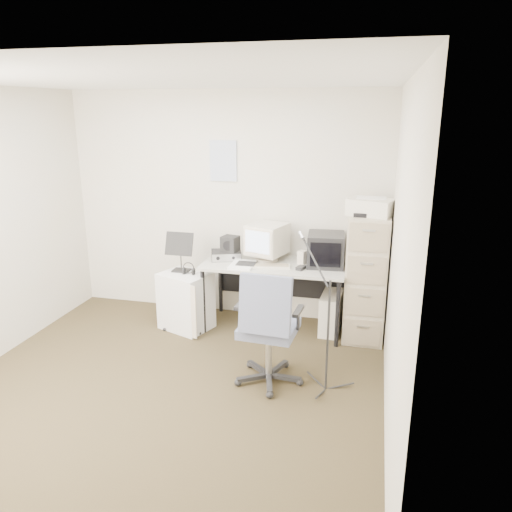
% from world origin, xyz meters
% --- Properties ---
extents(floor, '(3.60, 3.60, 0.01)m').
position_xyz_m(floor, '(0.00, 0.00, -0.01)').
color(floor, '#392D1D').
rests_on(floor, ground).
extents(ceiling, '(3.60, 3.60, 0.01)m').
position_xyz_m(ceiling, '(0.00, 0.00, 2.50)').
color(ceiling, white).
rests_on(ceiling, ground).
extents(wall_back, '(3.60, 0.02, 2.50)m').
position_xyz_m(wall_back, '(0.00, 1.80, 1.25)').
color(wall_back, beige).
rests_on(wall_back, ground).
extents(wall_right, '(0.02, 3.60, 2.50)m').
position_xyz_m(wall_right, '(1.80, 0.00, 1.25)').
color(wall_right, beige).
rests_on(wall_right, ground).
extents(wall_calendar, '(0.30, 0.02, 0.44)m').
position_xyz_m(wall_calendar, '(-0.02, 1.79, 1.75)').
color(wall_calendar, white).
rests_on(wall_calendar, wall_back).
extents(filing_cabinet, '(0.40, 0.60, 1.30)m').
position_xyz_m(filing_cabinet, '(1.58, 1.48, 0.65)').
color(filing_cabinet, '#C0B5A4').
rests_on(filing_cabinet, floor).
extents(printer, '(0.48, 0.40, 0.16)m').
position_xyz_m(printer, '(1.58, 1.42, 1.38)').
color(printer, beige).
rests_on(printer, filing_cabinet).
extents(desk, '(1.50, 0.70, 0.73)m').
position_xyz_m(desk, '(0.63, 1.45, 0.36)').
color(desk, beige).
rests_on(desk, floor).
extents(crt_monitor, '(0.46, 0.47, 0.40)m').
position_xyz_m(crt_monitor, '(0.53, 1.55, 0.93)').
color(crt_monitor, beige).
rests_on(crt_monitor, desk).
extents(crt_tv, '(0.40, 0.42, 0.34)m').
position_xyz_m(crt_tv, '(1.15, 1.52, 0.90)').
color(crt_tv, black).
rests_on(crt_tv, desk).
extents(desk_speaker, '(0.10, 0.10, 0.14)m').
position_xyz_m(desk_speaker, '(0.91, 1.50, 0.80)').
color(desk_speaker, beige).
rests_on(desk_speaker, desk).
extents(keyboard, '(0.43, 0.22, 0.02)m').
position_xyz_m(keyboard, '(0.61, 1.31, 0.74)').
color(keyboard, beige).
rests_on(keyboard, desk).
extents(mouse, '(0.10, 0.13, 0.03)m').
position_xyz_m(mouse, '(0.93, 1.31, 0.75)').
color(mouse, black).
rests_on(mouse, desk).
extents(radio_receiver, '(0.38, 0.32, 0.09)m').
position_xyz_m(radio_receiver, '(0.09, 1.48, 0.78)').
color(radio_receiver, black).
rests_on(radio_receiver, desk).
extents(radio_speaker, '(0.20, 0.19, 0.17)m').
position_xyz_m(radio_speaker, '(0.14, 1.48, 0.90)').
color(radio_speaker, black).
rests_on(radio_speaker, radio_receiver).
extents(papers, '(0.24, 0.33, 0.02)m').
position_xyz_m(papers, '(0.32, 1.29, 0.74)').
color(papers, white).
rests_on(papers, desk).
extents(pc_tower, '(0.22, 0.46, 0.42)m').
position_xyz_m(pc_tower, '(1.24, 1.50, 0.21)').
color(pc_tower, beige).
rests_on(pc_tower, floor).
extents(office_chair, '(0.64, 0.64, 1.04)m').
position_xyz_m(office_chair, '(0.81, 0.34, 0.52)').
color(office_chair, slate).
rests_on(office_chair, floor).
extents(side_cart, '(0.61, 0.55, 0.62)m').
position_xyz_m(side_cart, '(-0.29, 1.22, 0.31)').
color(side_cart, silver).
rests_on(side_cart, floor).
extents(music_stand, '(0.33, 0.22, 0.44)m').
position_xyz_m(music_stand, '(-0.36, 1.29, 0.84)').
color(music_stand, black).
rests_on(music_stand, side_cart).
extents(headphones, '(0.17, 0.17, 0.02)m').
position_xyz_m(headphones, '(-0.24, 1.21, 0.66)').
color(headphones, black).
rests_on(headphones, side_cart).
extents(mic_stand, '(0.03, 0.03, 1.28)m').
position_xyz_m(mic_stand, '(1.31, 0.33, 0.64)').
color(mic_stand, black).
rests_on(mic_stand, floor).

